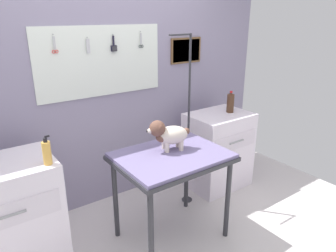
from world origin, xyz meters
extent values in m
cube|color=#8F87A2|center=(0.00, 1.28, 1.15)|extent=(4.00, 0.06, 2.30)
cube|color=white|center=(-0.06, 1.24, 1.48)|extent=(1.27, 0.02, 0.66)
cylinder|color=gray|center=(-0.49, 1.23, 1.75)|extent=(0.01, 0.02, 0.01)
cube|color=silver|center=(-0.50, 1.22, 1.68)|extent=(0.01, 0.00, 0.11)
cube|color=silver|center=(-0.49, 1.22, 1.68)|extent=(0.01, 0.00, 0.11)
torus|color=red|center=(-0.51, 1.22, 1.60)|extent=(0.03, 0.01, 0.03)
torus|color=red|center=(-0.48, 1.22, 1.60)|extent=(0.03, 0.01, 0.03)
cylinder|color=gray|center=(-0.19, 1.23, 1.71)|extent=(0.01, 0.02, 0.01)
cube|color=silver|center=(-0.19, 1.22, 1.64)|extent=(0.03, 0.01, 0.13)
cylinder|color=gray|center=(0.06, 1.23, 1.73)|extent=(0.01, 0.02, 0.01)
cylinder|color=black|center=(0.06, 1.22, 1.67)|extent=(0.02, 0.02, 0.09)
cube|color=black|center=(0.06, 1.22, 1.60)|extent=(0.06, 0.02, 0.06)
cube|color=#333338|center=(0.06, 1.21, 1.60)|extent=(0.05, 0.01, 0.05)
cylinder|color=gray|center=(0.37, 1.23, 1.75)|extent=(0.01, 0.02, 0.01)
cube|color=silver|center=(0.36, 1.22, 1.68)|extent=(0.01, 0.00, 0.11)
cube|color=silver|center=(0.37, 1.22, 1.68)|extent=(0.01, 0.00, 0.11)
torus|color=#20292B|center=(0.35, 1.22, 1.60)|extent=(0.03, 0.01, 0.03)
torus|color=#20292B|center=(0.38, 1.22, 1.60)|extent=(0.03, 0.01, 0.03)
cube|color=brown|center=(0.96, 1.24, 1.52)|extent=(0.41, 0.02, 0.28)
cube|color=#AA7B54|center=(0.96, 1.23, 1.52)|extent=(0.38, 0.01, 0.24)
cylinder|color=#2D2D33|center=(-0.30, 0.04, 0.38)|extent=(0.04, 0.04, 0.75)
cylinder|color=#2D2D33|center=(0.50, 0.04, 0.38)|extent=(0.04, 0.04, 0.75)
cylinder|color=#2D2D33|center=(-0.30, 0.62, 0.38)|extent=(0.04, 0.04, 0.75)
cylinder|color=#2D2D33|center=(0.50, 0.62, 0.38)|extent=(0.04, 0.04, 0.75)
cube|color=#2D2D33|center=(0.10, 0.33, 0.77)|extent=(0.92, 0.70, 0.03)
cube|color=slate|center=(0.10, 0.33, 0.80)|extent=(0.89, 0.68, 0.03)
cylinder|color=#2D2D33|center=(0.58, 0.70, 0.01)|extent=(0.11, 0.11, 0.01)
cylinder|color=#2D2D33|center=(0.58, 0.70, 0.87)|extent=(0.02, 0.02, 1.75)
cylinder|color=#2D2D33|center=(0.46, 0.70, 1.74)|extent=(0.24, 0.02, 0.02)
cylinder|color=beige|center=(0.09, 0.38, 0.86)|extent=(0.04, 0.04, 0.09)
cylinder|color=beige|center=(0.11, 0.45, 0.86)|extent=(0.04, 0.04, 0.09)
cylinder|color=beige|center=(0.21, 0.34, 0.86)|extent=(0.04, 0.04, 0.09)
cylinder|color=beige|center=(0.23, 0.42, 0.86)|extent=(0.04, 0.04, 0.09)
ellipsoid|color=beige|center=(0.15, 0.40, 0.95)|extent=(0.31, 0.24, 0.15)
ellipsoid|color=brown|center=(0.06, 0.43, 0.94)|extent=(0.13, 0.14, 0.08)
sphere|color=brown|center=(0.03, 0.44, 1.02)|extent=(0.14, 0.14, 0.14)
ellipsoid|color=beige|center=(-0.02, 0.45, 1.01)|extent=(0.07, 0.07, 0.04)
sphere|color=black|center=(-0.05, 0.46, 1.01)|extent=(0.02, 0.02, 0.02)
ellipsoid|color=brown|center=(0.03, 0.38, 1.03)|extent=(0.05, 0.04, 0.07)
ellipsoid|color=brown|center=(0.06, 0.49, 1.03)|extent=(0.05, 0.04, 0.07)
sphere|color=brown|center=(0.28, 0.36, 0.97)|extent=(0.06, 0.06, 0.06)
cube|color=white|center=(-1.15, 0.75, 0.45)|extent=(0.80, 0.56, 0.90)
cube|color=silver|center=(-1.15, 0.47, 0.65)|extent=(0.70, 0.01, 0.18)
cylinder|color=#99999E|center=(-1.15, 0.46, 0.65)|extent=(0.24, 0.02, 0.02)
cube|color=white|center=(1.09, 0.78, 0.44)|extent=(0.68, 0.52, 0.87)
cube|color=silver|center=(1.09, 0.51, 0.63)|extent=(0.60, 0.01, 0.17)
cylinder|color=#99999E|center=(1.09, 0.51, 0.63)|extent=(0.20, 0.02, 0.02)
cylinder|color=#E8AE4A|center=(-0.83, 0.56, 0.98)|extent=(0.06, 0.06, 0.17)
cylinder|color=black|center=(-0.83, 0.56, 1.08)|extent=(0.03, 0.03, 0.03)
cube|color=black|center=(-0.81, 0.56, 1.11)|extent=(0.03, 0.01, 0.01)
cylinder|color=#4B301F|center=(1.22, 0.76, 0.97)|extent=(0.08, 0.08, 0.20)
cone|color=#4B301F|center=(1.22, 0.76, 1.08)|extent=(0.08, 0.08, 0.02)
cylinder|color=red|center=(1.22, 0.76, 1.10)|extent=(0.03, 0.03, 0.02)
camera|label=1|loc=(-1.33, -1.61, 1.91)|focal=33.95mm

